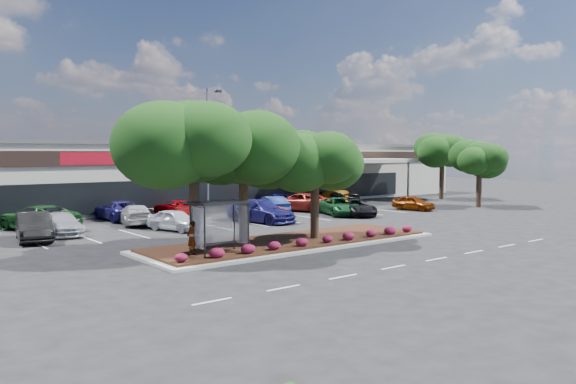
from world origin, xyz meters
TOP-DOWN VIEW (x-y plane):
  - ground at (0.00, 0.00)m, footprint 160.00×160.00m
  - retail_store at (0.06, 33.91)m, footprint 80.40×25.20m
  - landscape_island at (-2.00, 4.00)m, footprint 18.00×6.00m
  - lane_markings at (-0.14, 10.42)m, footprint 33.12×20.06m
  - shrub_row at (-2.00, 1.90)m, footprint 17.00×0.80m
  - bus_shelter at (-7.50, 2.95)m, footprint 2.75×1.55m
  - island_tree_west at (-8.00, 4.50)m, footprint 7.20×7.20m
  - island_tree_mid at (-4.50, 5.20)m, footprint 6.60×6.60m
  - island_tree_east at (-0.50, 3.70)m, footprint 5.80×5.80m
  - tree_east_near at (26.00, 10.00)m, footprint 5.60×5.60m
  - tree_east_far at (31.00, 18.00)m, footprint 6.40×6.40m
  - conifer_north_east at (34.00, 44.00)m, footprint 3.96×3.96m
  - person_waiting at (-8.87, 3.23)m, footprint 0.72×0.61m
  - light_pole at (-0.68, 15.49)m, footprint 1.41×0.79m
  - car_0 at (-11.28, 15.90)m, footprint 2.26×4.96m
  - car_1 at (-13.31, 14.54)m, footprint 2.64×5.40m
  - car_2 at (-4.66, 13.27)m, footprint 2.86×4.54m
  - car_3 at (-3.16, 14.78)m, footprint 2.92×4.63m
  - car_4 at (3.36, 14.72)m, footprint 3.04×4.99m
  - car_5 at (2.56, 13.41)m, footprint 3.53×6.26m
  - car_6 at (10.60, 13.27)m, footprint 4.21×5.86m
  - car_7 at (11.31, 12.08)m, footprint 4.03×5.49m
  - car_8 at (18.72, 12.00)m, footprint 2.18×4.14m
  - car_9 at (-11.86, 19.19)m, footprint 4.86×6.79m
  - car_10 at (-5.53, 17.88)m, footprint 3.21×5.40m
  - car_11 at (-5.35, 21.45)m, footprint 2.56×5.50m
  - car_12 at (-0.35, 21.54)m, footprint 2.80×5.00m
  - car_13 at (6.89, 17.90)m, footprint 2.59×4.82m
  - car_14 at (10.39, 22.21)m, footprint 2.39×4.98m
  - car_15 at (10.09, 18.08)m, footprint 4.89×6.42m
  - car_16 at (17.68, 21.30)m, footprint 4.66×6.79m
  - car_17 at (16.74, 20.63)m, footprint 1.96×4.67m

SIDE VIEW (x-z plane):
  - ground at x=0.00m, z-range 0.00..0.00m
  - lane_markings at x=-0.14m, z-range 0.00..0.01m
  - landscape_island at x=-2.00m, z-range -0.01..0.25m
  - shrub_row at x=-2.00m, z-range 0.26..0.76m
  - car_12 at x=-0.35m, z-range 0.00..1.32m
  - car_8 at x=18.72m, z-range 0.00..1.34m
  - car_14 at x=10.39m, z-range 0.00..1.37m
  - car_7 at x=11.31m, z-range 0.00..1.39m
  - car_0 at x=-11.28m, z-range 0.00..1.41m
  - car_2 at x=-4.66m, z-range 0.00..1.44m
  - car_10 at x=-5.53m, z-range 0.00..1.47m
  - car_3 at x=-3.16m, z-range 0.00..1.47m
  - car_6 at x=10.60m, z-range 0.00..1.48m
  - car_17 at x=16.74m, z-range 0.00..1.50m
  - car_13 at x=6.89m, z-range 0.00..1.51m
  - car_11 at x=-5.35m, z-range 0.00..1.52m
  - car_4 at x=3.36m, z-range 0.00..1.55m
  - car_15 at x=10.09m, z-range 0.00..1.62m
  - car_1 at x=-13.31m, z-range 0.00..1.70m
  - car_5 at x=2.56m, z-range 0.00..1.71m
  - car_9 at x=-11.86m, z-range 0.00..1.72m
  - car_16 at x=17.68m, z-range 0.00..1.72m
  - person_waiting at x=-8.87m, z-range 0.26..1.92m
  - bus_shelter at x=-7.50m, z-range 1.01..3.60m
  - retail_store at x=0.06m, z-range 0.03..6.28m
  - tree_east_near at x=26.00m, z-range 0.00..6.51m
  - island_tree_east at x=-0.50m, z-range 0.26..6.76m
  - tree_east_far at x=31.00m, z-range 0.00..7.62m
  - island_tree_mid at x=-4.50m, z-range 0.26..7.58m
  - island_tree_west at x=-8.00m, z-range 0.26..8.15m
  - light_pole at x=-0.68m, z-range -0.57..9.51m
  - conifer_north_east at x=34.00m, z-range 0.00..9.00m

